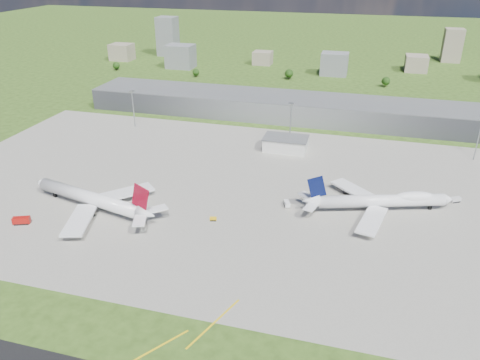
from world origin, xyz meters
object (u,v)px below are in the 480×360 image
(tug_yellow, at_px, (213,219))
(van_white_far, at_px, (456,200))
(airliner_blue_quad, at_px, (381,201))
(airliner_red_twin, at_px, (94,200))
(van_white_near, at_px, (287,204))
(fire_truck, at_px, (22,221))

(tug_yellow, height_order, van_white_far, van_white_far)
(airliner_blue_quad, bearing_deg, tug_yellow, -175.63)
(airliner_red_twin, bearing_deg, van_white_near, -149.03)
(fire_truck, relative_size, van_white_near, 1.43)
(airliner_blue_quad, xyz_separation_m, fire_truck, (-155.40, -55.81, -3.56))
(airliner_red_twin, distance_m, van_white_near, 91.64)
(airliner_red_twin, xyz_separation_m, van_white_near, (87.28, 27.61, -4.14))
(tug_yellow, relative_size, van_white_near, 0.62)
(van_white_far, bearing_deg, tug_yellow, 174.29)
(fire_truck, xyz_separation_m, van_white_near, (112.03, 48.03, -0.35))
(tug_yellow, xyz_separation_m, van_white_near, (29.91, 22.26, 0.47))
(van_white_near, bearing_deg, tug_yellow, 105.35)
(airliner_red_twin, distance_m, fire_truck, 32.30)
(tug_yellow, bearing_deg, van_white_far, 8.62)
(airliner_blue_quad, distance_m, van_white_near, 44.24)
(airliner_red_twin, relative_size, tug_yellow, 21.33)
(airliner_red_twin, distance_m, van_white_far, 174.78)
(tug_yellow, relative_size, van_white_far, 0.65)
(airliner_blue_quad, bearing_deg, airliner_red_twin, 177.24)
(tug_yellow, bearing_deg, van_white_near, 21.20)
(van_white_far, bearing_deg, van_white_near, 168.69)
(airliner_red_twin, relative_size, airliner_blue_quad, 1.05)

